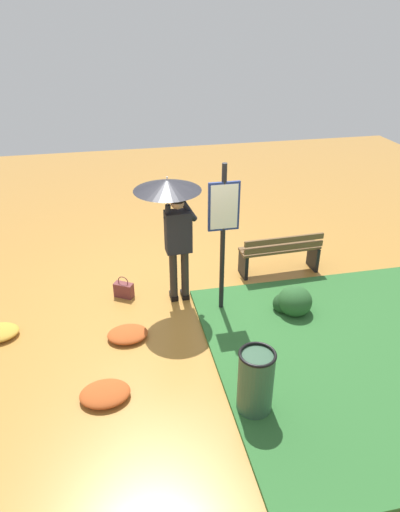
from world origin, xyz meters
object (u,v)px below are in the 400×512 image
(info_sign_post, at_px, (223,223))
(park_bench, at_px, (280,252))
(handbag, at_px, (124,290))
(person_with_umbrella, at_px, (172,209))
(trash_bin, at_px, (255,382))

(info_sign_post, bearing_deg, park_bench, -145.17)
(park_bench, bearing_deg, handbag, 4.30)
(info_sign_post, distance_m, handbag, 2.06)
(info_sign_post, height_order, handbag, info_sign_post)
(person_with_umbrella, height_order, trash_bin, person_with_umbrella)
(person_with_umbrella, relative_size, park_bench, 1.46)
(person_with_umbrella, xyz_separation_m, handbag, (0.78, -0.26, -1.42))
(info_sign_post, distance_m, park_bench, 1.86)
(handbag, relative_size, park_bench, 0.26)
(handbag, xyz_separation_m, park_bench, (-2.69, -0.20, 0.28))
(info_sign_post, xyz_separation_m, park_bench, (-1.26, -0.88, -1.04))
(person_with_umbrella, distance_m, handbag, 1.65)
(park_bench, xyz_separation_m, trash_bin, (1.39, 2.90, 0.02))
(person_with_umbrella, bearing_deg, trash_bin, 102.05)
(park_bench, bearing_deg, person_with_umbrella, 13.65)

